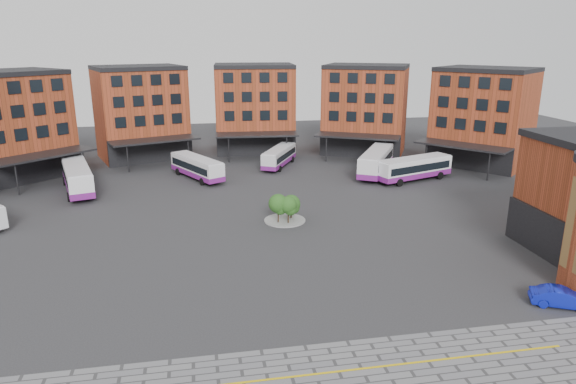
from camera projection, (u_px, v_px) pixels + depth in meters
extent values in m
plane|color=#28282B|center=(286.00, 270.00, 42.94)|extent=(160.00, 160.00, 0.00)
cube|color=gold|center=(362.00, 369.00, 30.08)|extent=(26.00, 0.15, 0.02)
cube|color=#983C21|center=(13.00, 127.00, 70.32)|extent=(16.35, 16.13, 14.00)
cube|color=black|center=(36.00, 167.00, 68.92)|extent=(10.00, 9.07, 4.00)
cube|color=black|center=(5.00, 72.00, 68.23)|extent=(16.55, 16.35, 0.60)
cube|color=black|center=(29.00, 114.00, 66.73)|extent=(8.60, 7.77, 8.00)
cube|color=black|center=(43.00, 155.00, 66.97)|extent=(12.61, 11.97, 0.25)
cylinder|color=black|center=(17.00, 179.00, 63.04)|extent=(0.20, 0.20, 4.00)
cylinder|color=black|center=(84.00, 166.00, 69.94)|extent=(0.20, 0.20, 4.00)
cube|color=#983C21|center=(141.00, 114.00, 82.06)|extent=(15.55, 13.69, 14.00)
cube|color=black|center=(152.00, 150.00, 79.45)|extent=(12.45, 4.71, 4.00)
cube|color=black|center=(137.00, 67.00, 79.97)|extent=(15.65, 13.97, 0.60)
cube|color=black|center=(148.00, 104.00, 77.22)|extent=(10.87, 3.87, 8.00)
cube|color=black|center=(155.00, 140.00, 76.91)|extent=(13.72, 8.39, 0.25)
cylinder|color=black|center=(128.00, 159.00, 73.85)|extent=(0.20, 0.20, 4.00)
cylinder|color=black|center=(189.00, 152.00, 78.12)|extent=(0.20, 0.20, 4.00)
cube|color=#983C21|center=(255.00, 110.00, 87.57)|extent=(13.67, 10.88, 14.00)
cube|color=black|center=(257.00, 144.00, 84.38)|extent=(13.00, 1.41, 4.00)
cube|color=black|center=(254.00, 66.00, 85.47)|extent=(13.69, 11.18, 0.60)
cube|color=black|center=(256.00, 100.00, 82.13)|extent=(11.42, 0.95, 8.00)
cube|color=black|center=(257.00, 134.00, 81.57)|extent=(13.28, 5.30, 0.25)
cylinder|color=black|center=(229.00, 150.00, 79.95)|extent=(0.20, 0.20, 4.00)
cylinder|color=black|center=(287.00, 148.00, 80.91)|extent=(0.20, 0.20, 4.00)
cube|color=#983C21|center=(365.00, 111.00, 85.96)|extent=(16.12, 14.81, 14.00)
cube|color=black|center=(359.00, 146.00, 82.94)|extent=(11.81, 6.35, 4.00)
cube|color=black|center=(367.00, 66.00, 83.86)|extent=(16.26, 15.08, 0.60)
cube|color=black|center=(361.00, 101.00, 80.69)|extent=(10.26, 5.33, 8.00)
cube|color=black|center=(357.00, 136.00, 80.21)|extent=(13.58, 9.82, 0.25)
cylinder|color=black|center=(326.00, 149.00, 80.38)|extent=(0.20, 0.20, 4.00)
cylinder|color=black|center=(385.00, 153.00, 77.88)|extent=(0.20, 0.20, 4.00)
cube|color=#983C21|center=(483.00, 119.00, 77.49)|extent=(16.02, 16.39, 14.00)
cube|color=black|center=(467.00, 156.00, 75.34)|extent=(8.74, 10.28, 4.00)
cube|color=black|center=(488.00, 69.00, 75.39)|extent=(16.25, 16.58, 0.60)
cube|color=black|center=(472.00, 107.00, 73.13)|extent=(7.47, 8.86, 8.00)
cube|color=black|center=(462.00, 146.00, 73.03)|extent=(11.73, 12.79, 0.25)
cylinder|color=black|center=(426.00, 157.00, 75.06)|extent=(0.20, 0.20, 4.00)
cylinder|color=black|center=(489.00, 166.00, 69.50)|extent=(0.20, 0.20, 4.00)
cube|color=black|center=(550.00, 238.00, 44.42)|extent=(0.40, 12.00, 4.00)
cylinder|color=gray|center=(285.00, 220.00, 54.58)|extent=(4.40, 4.40, 0.12)
cylinder|color=#332114|center=(278.00, 216.00, 53.67)|extent=(0.14, 0.14, 1.55)
sphere|color=#204517|center=(278.00, 204.00, 53.27)|extent=(2.02, 2.02, 2.02)
sphere|color=#204517|center=(280.00, 208.00, 53.29)|extent=(1.41, 1.41, 1.41)
cylinder|color=#332114|center=(291.00, 213.00, 55.13)|extent=(0.14, 0.14, 1.18)
sphere|color=#204517|center=(291.00, 204.00, 54.82)|extent=(1.99, 1.99, 1.99)
sphere|color=#204517|center=(293.00, 207.00, 54.82)|extent=(1.39, 1.39, 1.39)
cylinder|color=#332114|center=(288.00, 217.00, 53.47)|extent=(0.14, 0.14, 1.49)
sphere|color=#204517|center=(288.00, 205.00, 53.09)|extent=(1.83, 1.83, 1.83)
sphere|color=#204517|center=(290.00, 209.00, 53.11)|extent=(1.28, 1.28, 1.28)
cylinder|color=black|center=(0.00, 224.00, 52.25)|extent=(0.80, 0.82, 0.89)
cube|color=white|center=(77.00, 176.00, 64.50)|extent=(6.04, 12.57, 2.73)
cube|color=black|center=(77.00, 175.00, 64.44)|extent=(5.83, 11.64, 1.06)
cube|color=silver|center=(76.00, 165.00, 64.09)|extent=(5.80, 12.06, 0.13)
cube|color=black|center=(73.00, 164.00, 69.61)|extent=(2.31, 0.76, 1.23)
cube|color=#781C7F|center=(78.00, 184.00, 64.78)|extent=(6.09, 12.62, 0.78)
cylinder|color=black|center=(65.00, 181.00, 67.69)|extent=(0.63, 1.16, 1.12)
cylinder|color=black|center=(87.00, 179.00, 68.87)|extent=(0.63, 1.16, 1.12)
cylinder|color=black|center=(69.00, 197.00, 60.94)|extent=(0.63, 1.16, 1.12)
cylinder|color=black|center=(94.00, 194.00, 62.12)|extent=(0.63, 1.16, 1.12)
cube|color=white|center=(197.00, 166.00, 70.62)|extent=(7.22, 10.60, 2.39)
cube|color=black|center=(197.00, 165.00, 70.57)|extent=(6.87, 9.88, 0.93)
cube|color=silver|center=(196.00, 158.00, 70.26)|extent=(6.93, 10.18, 0.12)
cube|color=black|center=(179.00, 158.00, 74.50)|extent=(1.88, 1.09, 1.07)
cube|color=#781C7F|center=(197.00, 172.00, 70.86)|extent=(7.28, 10.66, 0.68)
cylinder|color=black|center=(178.00, 172.00, 72.82)|extent=(0.72, 1.00, 0.98)
cylinder|color=black|center=(193.00, 169.00, 74.27)|extent=(0.72, 1.00, 0.98)
cylinder|color=black|center=(202.00, 182.00, 67.68)|extent=(0.72, 1.00, 0.98)
cylinder|color=black|center=(218.00, 179.00, 69.13)|extent=(0.72, 1.00, 0.98)
cube|color=silver|center=(279.00, 156.00, 77.45)|extent=(6.65, 9.96, 2.23)
cube|color=black|center=(279.00, 155.00, 77.41)|extent=(6.33, 9.27, 0.87)
cube|color=silver|center=(279.00, 148.00, 77.12)|extent=(6.38, 9.56, 0.11)
cube|color=black|center=(289.00, 148.00, 81.90)|extent=(1.78, 1.00, 1.00)
cube|color=#781C7F|center=(279.00, 161.00, 77.68)|extent=(6.70, 10.01, 0.64)
cylinder|color=black|center=(279.00, 158.00, 81.05)|extent=(0.66, 0.94, 0.91)
cylinder|color=black|center=(292.00, 159.00, 80.40)|extent=(0.66, 0.94, 0.91)
cylinder|color=black|center=(265.00, 168.00, 75.17)|extent=(0.66, 0.94, 0.91)
cylinder|color=black|center=(280.00, 169.00, 74.52)|extent=(0.66, 0.94, 0.91)
cube|color=silver|center=(376.00, 161.00, 72.83)|extent=(8.60, 11.93, 2.72)
cube|color=black|center=(376.00, 159.00, 72.78)|extent=(8.16, 11.12, 1.06)
cube|color=silver|center=(377.00, 151.00, 72.42)|extent=(8.26, 11.46, 0.13)
cube|color=black|center=(384.00, 151.00, 78.16)|extent=(2.09, 1.30, 1.22)
cube|color=#781C7F|center=(376.00, 167.00, 73.11)|extent=(8.66, 11.99, 0.78)
cylinder|color=black|center=(371.00, 164.00, 77.21)|extent=(0.85, 1.13, 1.11)
cylinder|color=black|center=(390.00, 165.00, 76.29)|extent=(0.85, 1.13, 1.11)
cylinder|color=black|center=(360.00, 176.00, 70.18)|extent=(0.85, 1.13, 1.11)
cylinder|color=black|center=(380.00, 178.00, 69.26)|extent=(0.85, 1.13, 1.11)
cube|color=white|center=(414.00, 168.00, 69.58)|extent=(11.57, 6.22, 2.53)
cube|color=black|center=(414.00, 166.00, 69.52)|extent=(10.74, 5.98, 0.98)
cube|color=silver|center=(415.00, 158.00, 69.20)|extent=(11.11, 5.97, 0.12)
cube|color=black|center=(444.00, 161.00, 72.17)|extent=(0.84, 2.11, 1.14)
cube|color=#781C7F|center=(414.00, 174.00, 69.83)|extent=(11.62, 6.27, 0.72)
cylinder|color=black|center=(427.00, 172.00, 72.76)|extent=(1.08, 0.64, 1.03)
cylinder|color=black|center=(440.00, 176.00, 70.61)|extent=(1.08, 0.64, 1.03)
cylinder|color=black|center=(387.00, 178.00, 69.29)|extent=(1.08, 0.64, 1.03)
cylinder|color=black|center=(400.00, 183.00, 67.15)|extent=(1.08, 0.64, 1.03)
imported|color=#0C18A8|center=(562.00, 298.00, 36.96)|extent=(4.48, 3.18, 1.40)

